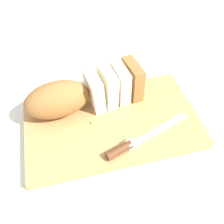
% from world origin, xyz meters
% --- Properties ---
extents(ground_plane, '(3.00, 3.00, 0.00)m').
position_xyz_m(ground_plane, '(0.00, 0.00, 0.00)').
color(ground_plane, silver).
extents(cutting_board, '(0.46, 0.28, 0.02)m').
position_xyz_m(cutting_board, '(0.00, 0.00, 0.01)').
color(cutting_board, tan).
rests_on(cutting_board, ground_plane).
extents(bread_loaf, '(0.33, 0.13, 0.10)m').
position_xyz_m(bread_loaf, '(-0.07, 0.07, 0.08)').
color(bread_loaf, '#996633').
rests_on(bread_loaf, cutting_board).
extents(bread_knife, '(0.24, 0.10, 0.02)m').
position_xyz_m(bread_knife, '(0.02, -0.10, 0.03)').
color(bread_knife, silver).
rests_on(bread_knife, cutting_board).
extents(crumb_near_knife, '(0.01, 0.01, 0.01)m').
position_xyz_m(crumb_near_knife, '(0.02, 0.07, 0.03)').
color(crumb_near_knife, tan).
rests_on(crumb_near_knife, cutting_board).
extents(crumb_near_loaf, '(0.01, 0.01, 0.01)m').
position_xyz_m(crumb_near_loaf, '(-0.06, 0.00, 0.03)').
color(crumb_near_loaf, tan).
rests_on(crumb_near_loaf, cutting_board).
extents(crumb_stray_left, '(0.01, 0.01, 0.01)m').
position_xyz_m(crumb_stray_left, '(-0.04, 0.07, 0.03)').
color(crumb_stray_left, tan).
rests_on(crumb_stray_left, cutting_board).
extents(crumb_stray_right, '(0.00, 0.00, 0.00)m').
position_xyz_m(crumb_stray_right, '(-0.02, 0.06, 0.03)').
color(crumb_stray_right, tan).
rests_on(crumb_stray_right, cutting_board).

